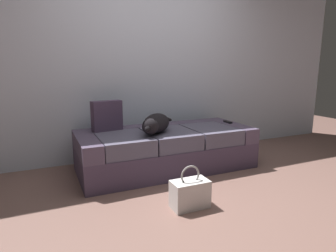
# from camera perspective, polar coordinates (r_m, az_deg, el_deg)

# --- Properties ---
(ground_plane) EXTENTS (10.00, 10.00, 0.00)m
(ground_plane) POSITION_cam_1_polar(r_m,az_deg,el_deg) (2.65, 8.94, -15.09)
(ground_plane) COLOR #805C52
(back_wall) EXTENTS (6.40, 0.10, 2.80)m
(back_wall) POSITION_cam_1_polar(r_m,az_deg,el_deg) (3.87, -4.40, 14.78)
(back_wall) COLOR silver
(back_wall) RESTS_ON ground
(couch) EXTENTS (2.02, 0.87, 0.47)m
(couch) POSITION_cam_1_polar(r_m,az_deg,el_deg) (3.40, -0.36, -4.61)
(couch) COLOR #463850
(couch) RESTS_ON ground
(dog_dark) EXTENTS (0.49, 0.55, 0.21)m
(dog_dark) POSITION_cam_1_polar(r_m,az_deg,el_deg) (3.13, -2.48, 0.48)
(dog_dark) COLOR black
(dog_dark) RESTS_ON couch
(tv_remote) EXTENTS (0.05, 0.15, 0.02)m
(tv_remote) POSITION_cam_1_polar(r_m,az_deg,el_deg) (3.82, 11.83, 0.81)
(tv_remote) COLOR black
(tv_remote) RESTS_ON couch
(throw_pillow) EXTENTS (0.36, 0.17, 0.34)m
(throw_pillow) POSITION_cam_1_polar(r_m,az_deg,el_deg) (3.33, -12.09, 2.02)
(throw_pillow) COLOR #473650
(throw_pillow) RESTS_ON couch
(handbag) EXTENTS (0.32, 0.18, 0.38)m
(handbag) POSITION_cam_1_polar(r_m,az_deg,el_deg) (2.52, 4.39, -13.25)
(handbag) COLOR silver
(handbag) RESTS_ON ground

